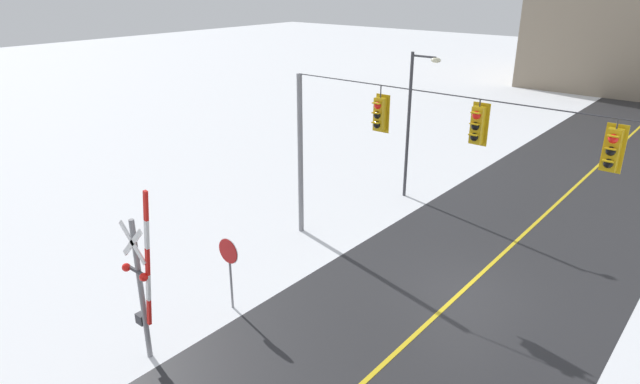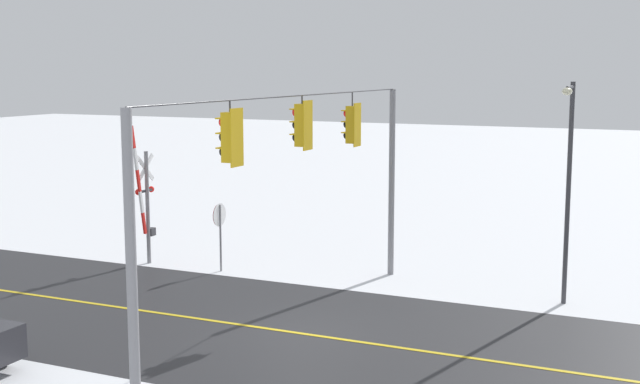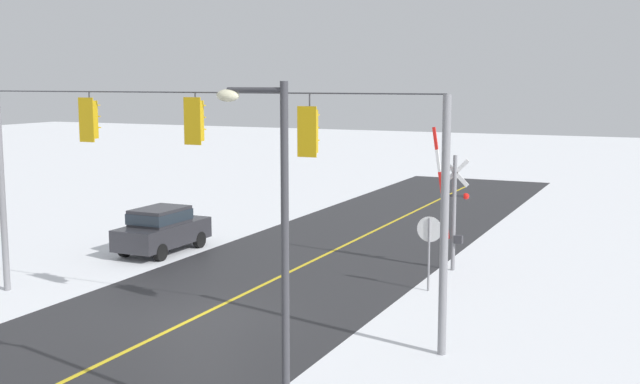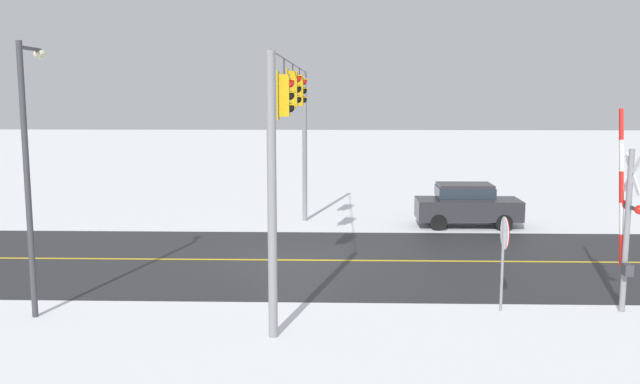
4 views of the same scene
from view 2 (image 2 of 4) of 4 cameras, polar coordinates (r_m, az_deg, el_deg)
The scene contains 7 objects.
ground_plane at distance 22.21m, azimuth -1.35°, elevation -9.62°, with size 160.00×160.00×0.00m, color white.
road_asphalt at distance 20.46m, azimuth 14.29°, elevation -11.48°, with size 9.00×80.00×0.01m, color #28282B.
lane_centre_line at distance 20.46m, azimuth 14.29°, elevation -11.46°, with size 0.14×72.00×0.01m, color gold.
signal_span at distance 21.31m, azimuth -1.37°, elevation 1.42°, with size 14.20×0.47×6.22m.
stop_sign at distance 28.61m, azimuth -6.85°, elevation -2.03°, with size 0.80×0.09×2.35m.
railroad_crossing at distance 30.06m, azimuth -11.78°, elevation -0.47°, with size 1.31×0.31×4.94m.
streetlamp_near at distance 25.00m, azimuth 16.54°, elevation 1.28°, with size 1.39×0.28×6.50m.
Camera 2 is at (19.01, 9.19, 6.89)m, focal length 47.01 mm.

